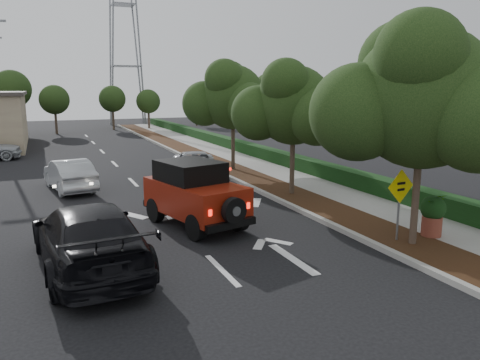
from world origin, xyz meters
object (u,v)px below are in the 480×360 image
silver_suv_ahead (196,166)px  speed_hump_sign (400,195)px  black_suv_oncoming (88,237)px  red_jeep (192,193)px

silver_suv_ahead → speed_hump_sign: size_ratio=2.26×
speed_hump_sign → black_suv_oncoming: bearing=164.3°
red_jeep → speed_hump_sign: (4.89, -4.18, 0.37)m
red_jeep → silver_suv_ahead: 8.01m
silver_suv_ahead → black_suv_oncoming: 11.91m
red_jeep → black_suv_oncoming: 4.42m
red_jeep → black_suv_oncoming: red_jeep is taller
black_suv_oncoming → speed_hump_sign: (8.40, -1.51, 0.61)m
speed_hump_sign → red_jeep: bearing=134.0°
red_jeep → silver_suv_ahead: bearing=57.0°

